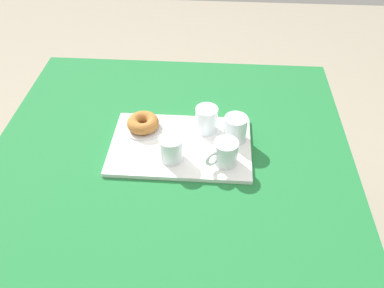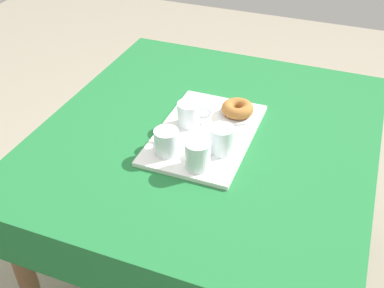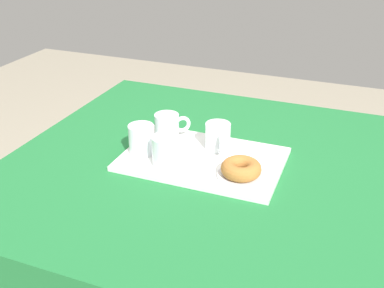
{
  "view_description": "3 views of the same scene",
  "coord_description": "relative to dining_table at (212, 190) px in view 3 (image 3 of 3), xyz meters",
  "views": [
    {
      "loc": [
        0.14,
        -0.97,
        1.65
      ],
      "look_at": [
        0.07,
        -0.02,
        0.78
      ],
      "focal_mm": 37.28,
      "sensor_mm": 36.0,
      "label": 1
    },
    {
      "loc": [
        1.23,
        0.42,
        1.65
      ],
      "look_at": [
        0.11,
        -0.02,
        0.76
      ],
      "focal_mm": 43.91,
      "sensor_mm": 36.0,
      "label": 2
    },
    {
      "loc": [
        -0.37,
        1.11,
        1.41
      ],
      "look_at": [
        0.06,
        0.02,
        0.81
      ],
      "focal_mm": 42.93,
      "sensor_mm": 36.0,
      "label": 3
    }
  ],
  "objects": [
    {
      "name": "water_glass_near",
      "position": [
        0.21,
        0.04,
        0.15
      ],
      "size": [
        0.08,
        0.08,
        0.09
      ],
      "color": "white",
      "rests_on": "serving_tray"
    },
    {
      "name": "water_glass_far",
      "position": [
        0.11,
        0.08,
        0.15
      ],
      "size": [
        0.08,
        0.08,
        0.09
      ],
      "color": "white",
      "rests_on": "serving_tray"
    },
    {
      "name": "donut_plate_left",
      "position": [
        -0.1,
        0.07,
        0.11
      ],
      "size": [
        0.13,
        0.13,
        0.01
      ],
      "primitive_type": "cylinder",
      "color": "silver",
      "rests_on": "serving_tray"
    },
    {
      "name": "sugar_donut_left",
      "position": [
        -0.1,
        0.07,
        0.14
      ],
      "size": [
        0.11,
        0.11,
        0.04
      ],
      "primitive_type": "torus",
      "color": "#A3662D",
      "rests_on": "donut_plate_left"
    },
    {
      "name": "dining_table",
      "position": [
        0.0,
        0.0,
        0.0
      ],
      "size": [
        1.19,
        1.09,
        0.75
      ],
      "color": "#1E6B33",
      "rests_on": "ground"
    },
    {
      "name": "tea_mug_left",
      "position": [
        0.18,
        -0.08,
        0.15
      ],
      "size": [
        0.1,
        0.09,
        0.08
      ],
      "color": "white",
      "rests_on": "serving_tray"
    },
    {
      "name": "tea_mug_right",
      "position": [
        0.01,
        -0.07,
        0.15
      ],
      "size": [
        0.08,
        0.11,
        0.08
      ],
      "color": "white",
      "rests_on": "serving_tray"
    },
    {
      "name": "serving_tray",
      "position": [
        0.03,
        -0.0,
        0.1
      ],
      "size": [
        0.46,
        0.3,
        0.01
      ],
      "primitive_type": "cube",
      "color": "white",
      "rests_on": "dining_table"
    }
  ]
}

